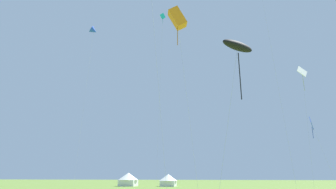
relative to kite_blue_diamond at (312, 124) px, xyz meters
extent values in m
cylinder|color=#B2B2B7|center=(-9.02, -17.77, 7.07)|extent=(2.03, 1.39, 37.81)
cube|color=blue|center=(-0.01, 0.01, 0.15)|extent=(0.87, 2.56, 2.63)
cylinder|color=#183599|center=(-0.01, 0.01, -1.62)|extent=(0.08, 0.08, 2.19)
cylinder|color=#B2B2B7|center=(1.23, -0.74, -5.84)|extent=(2.50, 1.51, 11.98)
ellipsoid|color=black|center=(-14.88, -32.82, 2.14)|extent=(3.71, 3.71, 1.40)
cylinder|color=black|center=(-14.88, -32.82, -0.82)|extent=(0.09, 0.09, 4.50)
cylinder|color=#B2B2B7|center=(-16.13, -34.03, -4.85)|extent=(2.52, 2.44, 13.98)
cylinder|color=#B2B2B7|center=(-22.00, -35.75, -0.06)|extent=(2.29, 1.23, 23.55)
cube|color=orange|center=(-21.48, -27.20, 9.18)|extent=(2.57, 1.81, 2.84)
cylinder|color=#A75C11|center=(-21.48, -27.20, 7.00)|extent=(0.08, 0.08, 2.95)
cylinder|color=#B2B2B7|center=(-20.35, -28.28, -1.33)|extent=(2.29, 2.18, 21.01)
cube|color=white|center=(-1.88, -5.29, 8.88)|extent=(2.19, 1.62, 2.49)
cylinder|color=#A4A4A4|center=(-1.88, -5.29, 6.70)|extent=(0.08, 0.08, 3.02)
cylinder|color=#B2B2B7|center=(-2.43, -6.15, -1.48)|extent=(1.12, 1.73, 20.72)
cone|color=blue|center=(-45.84, -1.41, 23.92)|extent=(2.59, 2.43, 2.14)
cylinder|color=#B2B2B7|center=(-46.14, -2.45, 6.04)|extent=(0.63, 2.10, 35.75)
cube|color=#1EB7CC|center=(-28.33, -4.26, 24.10)|extent=(1.07, 1.19, 1.54)
cylinder|color=teal|center=(-28.33, -4.26, 23.02)|extent=(0.05, 0.05, 1.38)
cylinder|color=#B2B2B7|center=(-28.77, -4.66, 6.13)|extent=(0.91, 0.82, 35.94)
cube|color=white|center=(-39.29, 8.91, -11.13)|extent=(3.77, 3.77, 1.41)
cone|color=white|center=(-39.29, 8.91, -9.60)|extent=(4.71, 4.71, 1.65)
cube|color=white|center=(-29.66, 8.91, -11.21)|extent=(3.34, 3.34, 1.25)
cone|color=white|center=(-29.66, 8.91, -9.85)|extent=(4.17, 4.17, 1.46)
camera|label=1|loc=(-16.63, -58.05, -9.66)|focal=30.44mm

